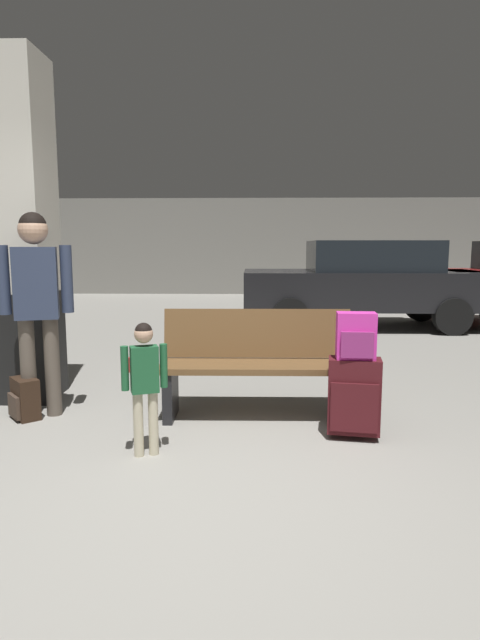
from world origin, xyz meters
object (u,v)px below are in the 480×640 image
suitcase (354,396)px  parked_car_near (364,281)px  backpack_bright (356,336)px  structural_pillar (19,233)px  adult (36,292)px  child (144,375)px  bench (257,364)px  backpack_dark_floor (25,399)px

suitcase → parked_car_near: (1.18, 5.43, 0.48)m
suitcase → parked_car_near: parked_car_near is taller
suitcase → backpack_bright: 0.45m
structural_pillar → adult: size_ratio=1.83×
structural_pillar → child: bearing=-44.0°
child → parked_car_near: (2.65, 5.79, 0.24)m
suitcase → child: 1.54m
bench → backpack_bright: bearing=-35.5°
suitcase → backpack_dark_floor: 2.67m
bench → backpack_bright: backpack_bright is taller
suitcase → parked_car_near: size_ratio=0.15×
bench → parked_car_near: 5.28m
backpack_bright → parked_car_near: (1.18, 5.43, 0.03)m
suitcase → structural_pillar: bearing=160.9°
backpack_bright → child: (-1.48, -0.36, -0.21)m
bench → parked_car_near: bearing=69.0°
structural_pillar → bench: size_ratio=1.93×
structural_pillar → child: structural_pillar is taller
parked_car_near → backpack_dark_floor: bearing=-127.1°
suitcase → backpack_bright: (0.00, -0.00, 0.45)m
suitcase → adult: size_ratio=0.36×
backpack_bright → backpack_dark_floor: size_ratio=1.00×
structural_pillar → backpack_bright: 3.15m
suitcase → parked_car_near: bearing=77.8°
backpack_dark_floor → backpack_bright: bearing=-8.2°
child → parked_car_near: bearing=65.4°
bench → backpack_bright: 0.94m
structural_pillar → backpack_dark_floor: (0.24, -0.62, -1.37)m
bench → child: (-0.76, -0.87, 0.12)m
structural_pillar → backpack_bright: bearing=-19.1°
backpack_bright → child: 1.54m
child → bench: bearing=48.8°
child → adult: 1.41m
backpack_bright → parked_car_near: parked_car_near is taller
child → backpack_dark_floor: size_ratio=2.70×
bench → backpack_dark_floor: (-1.93, -0.13, -0.28)m
bench → parked_car_near: (1.89, 4.92, 0.36)m
bench → backpack_dark_floor: bench is taller
parked_car_near → suitcase: bearing=-102.2°
backpack_bright → backpack_dark_floor: 2.74m
structural_pillar → suitcase: bearing=-19.1°
parked_car_near → backpack_bright: bearing=-102.2°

